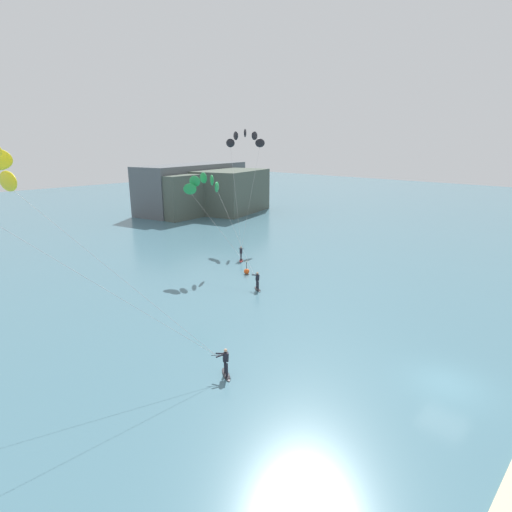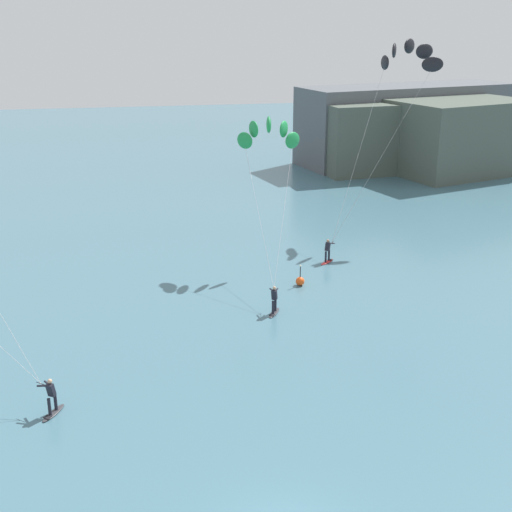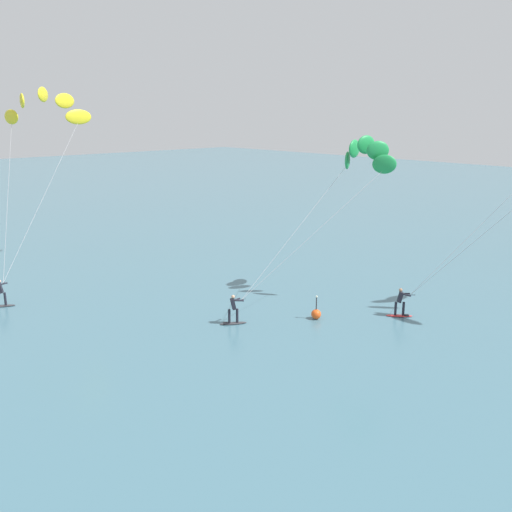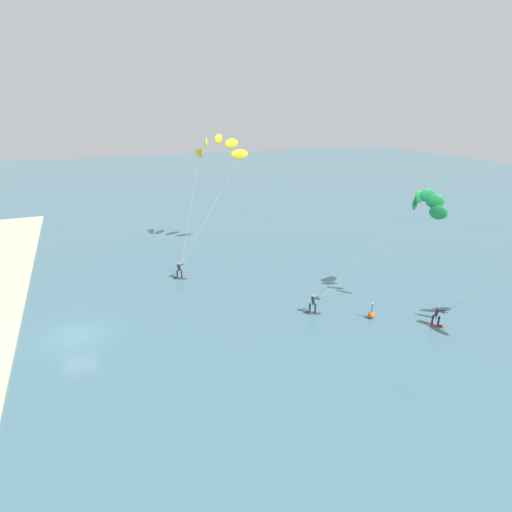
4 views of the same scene
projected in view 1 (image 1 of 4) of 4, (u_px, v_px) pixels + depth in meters
The scene contains 5 objects.
ground_plane at pixel (448, 384), 22.60m from camera, with size 240.00×240.00×0.00m, color #426B7A.
kitesurfer_nearshore at pixel (206, 188), 41.67m from camera, with size 4.38×10.81×9.98m.
kitesurfer_far_out at pixel (245, 142), 52.74m from camera, with size 10.97×10.24×14.66m.
marker_buoy at pixel (247, 271), 41.47m from camera, with size 0.56×0.56×1.38m.
distant_headland at pixel (204, 190), 78.69m from camera, with size 27.15×20.63×8.84m.
Camera 1 is at (-21.73, -5.88, 12.95)m, focal length 28.62 mm.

